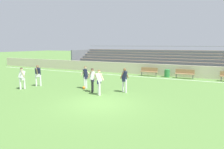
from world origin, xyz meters
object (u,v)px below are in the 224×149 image
at_px(bench_centre_sideline, 185,73).
at_px(soccer_ball, 84,88).
at_px(bleacher_stand, 164,61).
at_px(player_dark_pressing_high, 125,78).
at_px(player_dark_deep_cover, 38,74).
at_px(bench_far_left, 149,71).
at_px(player_white_trailing_run, 99,80).
at_px(player_white_on_ball, 92,78).
at_px(player_dark_challenging, 85,75).
at_px(trash_bin, 167,73).
at_px(player_white_wide_right, 22,76).

height_order(bench_centre_sideline, soccer_ball, bench_centre_sideline).
distance_m(bleacher_stand, player_dark_pressing_high, 12.35).
bearing_deg(player_dark_deep_cover, player_dark_pressing_high, 8.73).
distance_m(bench_far_left, player_dark_deep_cover, 11.24).
relative_size(player_dark_deep_cover, soccer_ball, 7.67).
height_order(bench_centre_sideline, player_white_trailing_run, player_white_trailing_run).
bearing_deg(soccer_ball, player_dark_deep_cover, -170.34).
xyz_separation_m(bench_far_left, player_white_on_ball, (-1.46, -9.02, 0.46)).
height_order(player_dark_deep_cover, soccer_ball, player_dark_deep_cover).
distance_m(bench_far_left, player_dark_challenging, 8.70).
xyz_separation_m(player_dark_pressing_high, soccer_ball, (-3.11, -0.41, -0.91)).
xyz_separation_m(bench_centre_sideline, trash_bin, (-1.73, 0.08, -0.15)).
bearing_deg(bleacher_stand, bench_centre_sideline, -54.86).
xyz_separation_m(trash_bin, soccer_ball, (-4.40, -8.60, -0.29)).
height_order(player_dark_pressing_high, soccer_ball, player_dark_pressing_high).
xyz_separation_m(bench_centre_sideline, player_white_wide_right, (-10.25, -10.56, 0.42)).
bearing_deg(player_white_on_ball, bench_centre_sideline, 60.67).
distance_m(player_dark_deep_cover, soccer_ball, 4.09).
bearing_deg(player_white_wide_right, soccer_ball, 26.37).
relative_size(player_dark_pressing_high, player_dark_deep_cover, 1.01).
bearing_deg(soccer_ball, player_dark_pressing_high, 7.55).
bearing_deg(trash_bin, player_dark_challenging, -117.65).
height_order(player_dark_challenging, player_white_wide_right, player_dark_challenging).
distance_m(trash_bin, player_dark_challenging, 9.50).
height_order(bench_centre_sideline, trash_bin, bench_centre_sideline).
xyz_separation_m(bench_far_left, player_dark_challenging, (-2.52, -8.31, 0.48)).
bearing_deg(trash_bin, bench_far_left, -177.48).
height_order(player_white_on_ball, player_dark_deep_cover, player_dark_deep_cover).
height_order(trash_bin, player_dark_pressing_high, player_dark_pressing_high).
relative_size(player_dark_challenging, soccer_ball, 7.76).
bearing_deg(player_dark_challenging, player_white_wide_right, -151.38).
height_order(bench_far_left, player_dark_deep_cover, player_dark_deep_cover).
xyz_separation_m(trash_bin, player_dark_challenging, (-4.40, -8.39, 0.62)).
xyz_separation_m(bleacher_stand, player_dark_deep_cover, (-7.08, -13.43, -0.36)).
relative_size(bleacher_stand, player_dark_pressing_high, 14.42).
relative_size(bench_centre_sideline, player_dark_challenging, 1.05).
xyz_separation_m(bench_far_left, bench_centre_sideline, (3.61, 0.00, 0.00)).
distance_m(player_white_on_ball, player_white_trailing_run, 0.99).
bearing_deg(bleacher_stand, soccer_ball, -103.85).
xyz_separation_m(bench_far_left, player_dark_deep_cover, (-6.45, -9.19, 0.46)).
height_order(player_white_trailing_run, player_dark_deep_cover, player_dark_deep_cover).
bearing_deg(trash_bin, bench_centre_sideline, -2.74).
height_order(bench_centre_sideline, player_dark_challenging, player_dark_challenging).
distance_m(player_white_on_ball, soccer_ball, 1.48).
bearing_deg(bleacher_stand, trash_bin, -73.17).
relative_size(player_white_on_ball, player_dark_deep_cover, 1.00).
bearing_deg(player_dark_challenging, trash_bin, 62.35).
relative_size(player_white_on_ball, player_dark_challenging, 0.99).
distance_m(bleacher_stand, player_dark_deep_cover, 15.18).
relative_size(bleacher_stand, trash_bin, 30.99).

